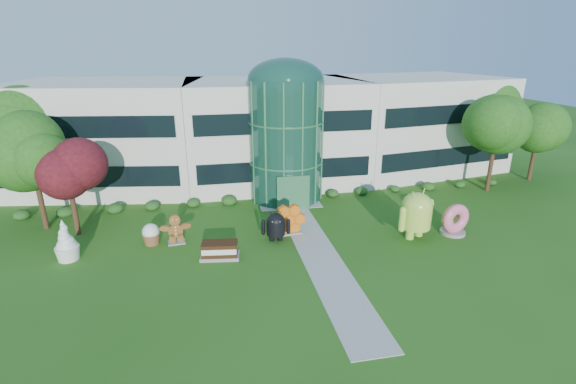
{
  "coord_description": "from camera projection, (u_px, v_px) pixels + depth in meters",
  "views": [
    {
      "loc": [
        -6.49,
        -21.03,
        12.42
      ],
      "look_at": [
        -1.02,
        6.0,
        2.6
      ],
      "focal_mm": 26.0,
      "sensor_mm": 36.0,
      "label": 1
    }
  ],
  "objects": [
    {
      "name": "android_black",
      "position": [
        276.0,
        225.0,
        27.54
      ],
      "size": [
        2.15,
        1.58,
        2.28
      ],
      "primitive_type": null,
      "rotation": [
        0.0,
        0.0,
        -0.12
      ],
      "color": "black",
      "rests_on": "ground"
    },
    {
      "name": "tree_red",
      "position": [
        71.0,
        193.0,
        27.82
      ],
      "size": [
        4.0,
        4.0,
        6.0
      ],
      "primitive_type": null,
      "color": "#3F0C14",
      "rests_on": "ground"
    },
    {
      "name": "building",
      "position": [
        274.0,
        130.0,
        39.85
      ],
      "size": [
        46.0,
        15.0,
        9.3
      ],
      "primitive_type": null,
      "color": "beige",
      "rests_on": "ground"
    },
    {
      "name": "walkway",
      "position": [
        316.0,
        249.0,
        26.63
      ],
      "size": [
        2.4,
        20.0,
        0.04
      ],
      "primitive_type": "cube",
      "color": "#9E9E93",
      "rests_on": "ground"
    },
    {
      "name": "android_green",
      "position": [
        417.0,
        212.0,
        27.82
      ],
      "size": [
        3.86,
        3.27,
        3.71
      ],
      "primitive_type": null,
      "rotation": [
        0.0,
        0.0,
        0.39
      ],
      "color": "#B0D745",
      "rests_on": "ground"
    },
    {
      "name": "trees_backdrop",
      "position": [
        283.0,
        146.0,
        35.39
      ],
      "size": [
        52.0,
        8.0,
        8.4
      ],
      "primitive_type": null,
      "color": "#224E13",
      "rests_on": "ground"
    },
    {
      "name": "ice_cream_sandwich",
      "position": [
        220.0,
        250.0,
        25.48
      ],
      "size": [
        2.49,
        1.49,
        1.05
      ],
      "primitive_type": null,
      "rotation": [
        0.0,
        0.0,
        -0.14
      ],
      "color": "black",
      "rests_on": "ground"
    },
    {
      "name": "donut",
      "position": [
        454.0,
        219.0,
        28.58
      ],
      "size": [
        2.28,
        1.37,
        2.22
      ],
      "primitive_type": null,
      "rotation": [
        0.0,
        0.0,
        0.17
      ],
      "color": "#DB536C",
      "rests_on": "ground"
    },
    {
      "name": "honeycomb",
      "position": [
        289.0,
        221.0,
        28.6
      ],
      "size": [
        2.53,
        1.09,
        1.94
      ],
      "primitive_type": null,
      "rotation": [
        0.0,
        0.0,
        0.09
      ],
      "color": "orange",
      "rests_on": "ground"
    },
    {
      "name": "froyo",
      "position": [
        65.0,
        240.0,
        25.03
      ],
      "size": [
        1.98,
        1.98,
        2.57
      ],
      "primitive_type": null,
      "rotation": [
        0.0,
        0.0,
        0.43
      ],
      "color": "white",
      "rests_on": "ground"
    },
    {
      "name": "atrium",
      "position": [
        286.0,
        141.0,
        34.23
      ],
      "size": [
        6.0,
        6.0,
        9.8
      ],
      "primitive_type": "cylinder",
      "color": "#194738",
      "rests_on": "ground"
    },
    {
      "name": "ground",
      "position": [
        325.0,
        265.0,
        24.79
      ],
      "size": [
        140.0,
        140.0,
        0.0
      ],
      "primitive_type": "plane",
      "color": "#215114",
      "rests_on": "ground"
    },
    {
      "name": "gingerbread",
      "position": [
        175.0,
        229.0,
        27.21
      ],
      "size": [
        2.28,
        1.05,
        2.04
      ],
      "primitive_type": null,
      "rotation": [
        0.0,
        0.0,
        0.09
      ],
      "color": "brown",
      "rests_on": "ground"
    },
    {
      "name": "cupcake",
      "position": [
        151.0,
        234.0,
        27.2
      ],
      "size": [
        1.4,
        1.4,
        1.42
      ],
      "primitive_type": null,
      "rotation": [
        0.0,
        0.0,
        0.21
      ],
      "color": "white",
      "rests_on": "ground"
    }
  ]
}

